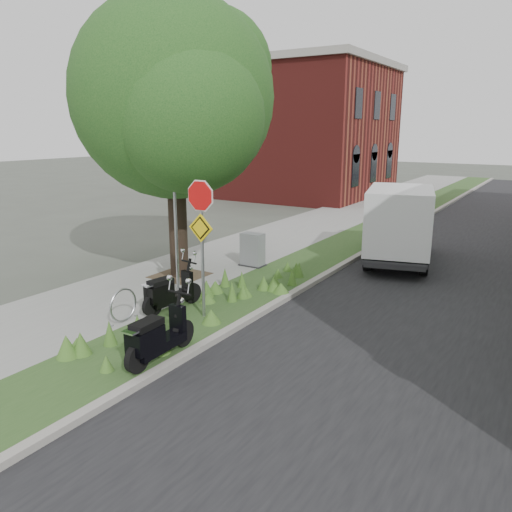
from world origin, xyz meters
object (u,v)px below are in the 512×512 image
(scooter_far, at_px, (154,341))
(sign_assembly, at_px, (201,221))
(utility_cabinet, at_px, (253,250))
(scooter_near, at_px, (166,295))
(box_truck, at_px, (399,221))

(scooter_far, bearing_deg, sign_assembly, 106.31)
(sign_assembly, distance_m, utility_cabinet, 4.81)
(scooter_near, xyz_separation_m, utility_cabinet, (-0.47, 4.47, 0.10))
(sign_assembly, relative_size, box_truck, 0.65)
(box_truck, bearing_deg, scooter_far, -98.73)
(sign_assembly, xyz_separation_m, scooter_near, (-0.93, -0.20, -1.81))
(scooter_far, distance_m, box_truck, 9.92)
(sign_assembly, xyz_separation_m, box_truck, (2.18, 7.47, -0.95))
(scooter_near, height_order, utility_cabinet, utility_cabinet)
(box_truck, distance_m, utility_cabinet, 4.86)
(box_truck, relative_size, utility_cabinet, 4.86)
(sign_assembly, bearing_deg, scooter_near, -168.07)
(scooter_near, xyz_separation_m, box_truck, (3.11, 7.66, 0.86))
(sign_assembly, relative_size, scooter_far, 1.77)
(scooter_far, bearing_deg, scooter_near, 127.21)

